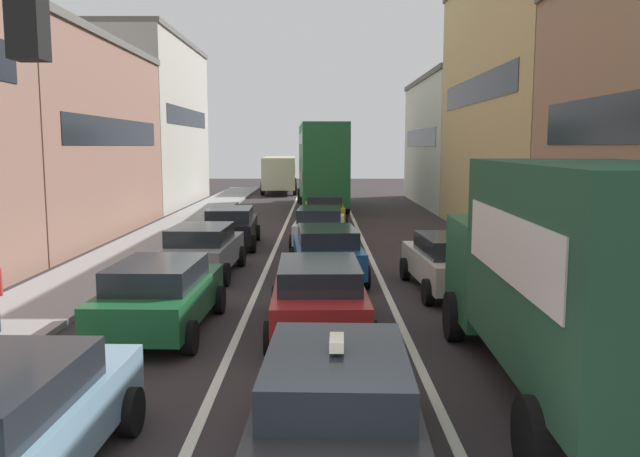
{
  "coord_description": "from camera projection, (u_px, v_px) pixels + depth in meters",
  "views": [
    {
      "loc": [
        -0.03,
        -5.02,
        3.8
      ],
      "look_at": [
        0.0,
        12.0,
        1.6
      ],
      "focal_mm": 36.0,
      "sensor_mm": 36.0,
      "label": 1
    }
  ],
  "objects": [
    {
      "name": "removalist_box_truck",
      "position": [
        572.0,
        271.0,
        9.41
      ],
      "size": [
        2.9,
        7.77,
        3.58
      ],
      "rotation": [
        0.0,
        0.0,
        1.54
      ],
      "color": "#1E5933",
      "rests_on": "ground"
    },
    {
      "name": "sedan_left_lane_fourth",
      "position": [
        229.0,
        226.0,
        24.24
      ],
      "size": [
        2.21,
        4.37,
        1.49
      ],
      "rotation": [
        0.0,
        0.0,
        1.61
      ],
      "color": "black",
      "rests_on": "ground"
    },
    {
      "name": "lane_stripe_left",
      "position": [
        277.0,
        243.0,
        25.3
      ],
      "size": [
        0.16,
        60.0,
        0.01
      ],
      "primitive_type": "cube",
      "color": "silver",
      "rests_on": "ground"
    },
    {
      "name": "building_row_right",
      "position": [
        557.0,
        123.0,
        26.64
      ],
      "size": [
        7.2,
        43.9,
        11.38
      ],
      "rotation": [
        0.0,
        0.0,
        -1.57
      ],
      "color": "beige",
      "rests_on": "ground"
    },
    {
      "name": "building_row_left",
      "position": [
        27.0,
        114.0,
        26.21
      ],
      "size": [
        7.2,
        43.9,
        11.32
      ],
      "rotation": [
        0.0,
        0.0,
        1.57
      ],
      "color": "#936B5B",
      "rests_on": "ground"
    },
    {
      "name": "hatchback_centre_lane_third",
      "position": [
        325.0,
        251.0,
        18.41
      ],
      "size": [
        2.3,
        4.42,
        1.49
      ],
      "rotation": [
        0.0,
        0.0,
        1.64
      ],
      "color": "#194C8C",
      "rests_on": "ground"
    },
    {
      "name": "lane_stripe_right",
      "position": [
        363.0,
        243.0,
        25.31
      ],
      "size": [
        0.16,
        60.0,
        0.01
      ],
      "primitive_type": "cube",
      "color": "silver",
      "rests_on": "ground"
    },
    {
      "name": "sedan_left_lane_third",
      "position": [
        201.0,
        249.0,
        18.8
      ],
      "size": [
        2.17,
        4.35,
        1.49
      ],
      "rotation": [
        0.0,
        0.0,
        1.54
      ],
      "color": "gray",
      "rests_on": "ground"
    },
    {
      "name": "sidewalk_left",
      "position": [
        150.0,
        241.0,
        25.28
      ],
      "size": [
        2.6,
        64.0,
        0.14
      ],
      "primitive_type": "cube",
      "color": "#969696",
      "rests_on": "ground"
    },
    {
      "name": "sedan_centre_lane_fifth",
      "position": [
        323.0,
        210.0,
        30.31
      ],
      "size": [
        2.1,
        4.32,
        1.49
      ],
      "rotation": [
        0.0,
        0.0,
        1.58
      ],
      "color": "#B29319",
      "rests_on": "ground"
    },
    {
      "name": "bus_mid_queue_primary",
      "position": [
        320.0,
        162.0,
        38.6
      ],
      "size": [
        3.2,
        10.61,
        5.06
      ],
      "rotation": [
        0.0,
        0.0,
        1.62
      ],
      "color": "#1E6033",
      "rests_on": "ground"
    },
    {
      "name": "taxi_centre_lane_front",
      "position": [
        335.0,
        405.0,
        7.46
      ],
      "size": [
        2.18,
        4.36,
        1.66
      ],
      "rotation": [
        0.0,
        0.0,
        1.54
      ],
      "color": "black",
      "rests_on": "ground"
    },
    {
      "name": "coupe_centre_lane_fourth",
      "position": [
        319.0,
        226.0,
        24.29
      ],
      "size": [
        2.2,
        4.37,
        1.49
      ],
      "rotation": [
        0.0,
        0.0,
        1.53
      ],
      "color": "silver",
      "rests_on": "ground"
    },
    {
      "name": "wagon_left_lane_second",
      "position": [
        159.0,
        294.0,
        13.06
      ],
      "size": [
        2.15,
        4.34,
        1.49
      ],
      "rotation": [
        0.0,
        0.0,
        1.55
      ],
      "color": "#19592D",
      "rests_on": "ground"
    },
    {
      "name": "bus_far_queue_secondary",
      "position": [
        278.0,
        171.0,
        52.61
      ],
      "size": [
        3.12,
        10.59,
        2.9
      ],
      "rotation": [
        0.0,
        0.0,
        1.61
      ],
      "color": "#BFB793",
      "rests_on": "ground"
    },
    {
      "name": "sedan_centre_lane_second",
      "position": [
        318.0,
        295.0,
        13.02
      ],
      "size": [
        2.14,
        4.34,
        1.49
      ],
      "rotation": [
        0.0,
        0.0,
        1.59
      ],
      "color": "#A51E1E",
      "rests_on": "ground"
    },
    {
      "name": "sedan_right_lane_behind_truck",
      "position": [
        450.0,
        261.0,
        16.76
      ],
      "size": [
        2.25,
        4.39,
        1.49
      ],
      "rotation": [
        0.0,
        0.0,
        1.63
      ],
      "color": "beige",
      "rests_on": "ground"
    }
  ]
}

